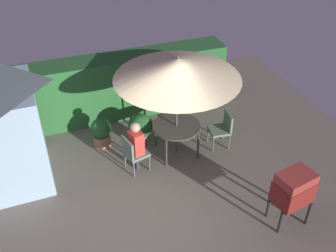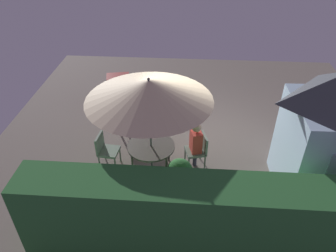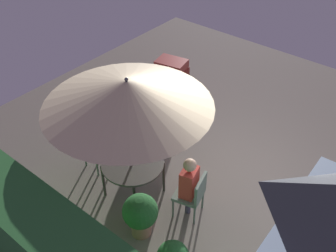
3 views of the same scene
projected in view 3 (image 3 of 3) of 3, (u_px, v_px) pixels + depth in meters
The scene contains 8 objects.
ground_plane at pixel (223, 176), 7.81m from camera, with size 11.00×11.00×0.00m, color #6B6056.
patio_table at pixel (133, 166), 7.03m from camera, with size 1.11×1.11×0.77m.
patio_umbrella at pixel (127, 94), 6.09m from camera, with size 2.72×2.72×2.51m.
bbq_grill at pixel (171, 74), 9.22m from camera, with size 0.78×0.63×1.20m.
chair_near_shed at pixel (193, 193), 6.76m from camera, with size 0.56×0.56×0.90m.
chair_far_side at pixel (95, 144), 7.78m from camera, with size 0.51×0.51×0.90m.
potted_plant_by_shed at pixel (140, 213), 6.47m from camera, with size 0.59×0.59×0.84m.
person_in_red at pixel (189, 181), 6.63m from camera, with size 0.32×0.39×1.26m.
Camera 3 is at (-2.65, 4.96, 5.61)m, focal length 42.54 mm.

